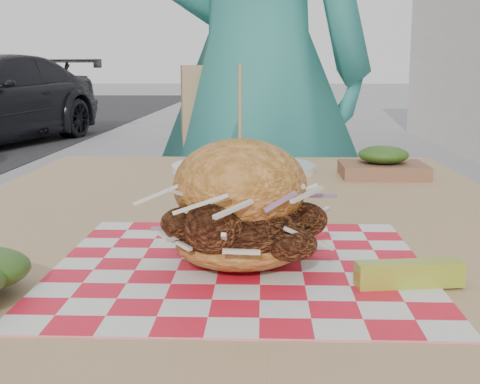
{
  "coord_description": "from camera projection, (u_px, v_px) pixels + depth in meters",
  "views": [
    {
      "loc": [
        -0.15,
        -1.09,
        0.94
      ],
      "look_at": [
        -0.17,
        -0.46,
        0.82
      ],
      "focal_mm": 50.0,
      "sensor_mm": 36.0,
      "label": 1
    }
  ],
  "objects": [
    {
      "name": "paper_liner",
      "position": [
        240.0,
        266.0,
        0.66
      ],
      "size": [
        0.36,
        0.36,
        0.0
      ],
      "primitive_type": "cube",
      "color": "red",
      "rests_on": "patio_table"
    },
    {
      "name": "diner",
      "position": [
        255.0,
        68.0,
        1.94
      ],
      "size": [
        0.78,
        0.62,
        1.88
      ],
      "primitive_type": "imported",
      "rotation": [
        0.0,
        0.0,
        2.87
      ],
      "color": "teal",
      "rests_on": "ground"
    },
    {
      "name": "patio_chair",
      "position": [
        243.0,
        203.0,
        1.96
      ],
      "size": [
        0.51,
        0.52,
        0.95
      ],
      "rotation": [
        0.0,
        0.0,
        0.23
      ],
      "color": "tan",
      "rests_on": "ground"
    },
    {
      "name": "patio_table",
      "position": [
        235.0,
        275.0,
        0.89
      ],
      "size": [
        0.8,
        1.2,
        0.75
      ],
      "color": "tan",
      "rests_on": "ground"
    },
    {
      "name": "sandwich",
      "position": [
        240.0,
        211.0,
        0.65
      ],
      "size": [
        0.17,
        0.17,
        0.19
      ],
      "color": "#C57A37",
      "rests_on": "paper_liner"
    },
    {
      "name": "place_setting",
      "position": [
        244.0,
        168.0,
        1.26
      ],
      "size": [
        0.27,
        0.27,
        0.02
      ],
      "color": "white",
      "rests_on": "patio_table"
    },
    {
      "name": "kraft_tray",
      "position": [
        383.0,
        164.0,
        1.2
      ],
      "size": [
        0.15,
        0.12,
        0.06
      ],
      "color": "brown",
      "rests_on": "patio_table"
    },
    {
      "name": "pickle_spear",
      "position": [
        409.0,
        274.0,
        0.59
      ],
      "size": [
        0.1,
        0.04,
        0.02
      ],
      "primitive_type": "cube",
      "rotation": [
        0.0,
        0.0,
        0.14
      ],
      "color": "#9AA630",
      "rests_on": "paper_liner"
    }
  ]
}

